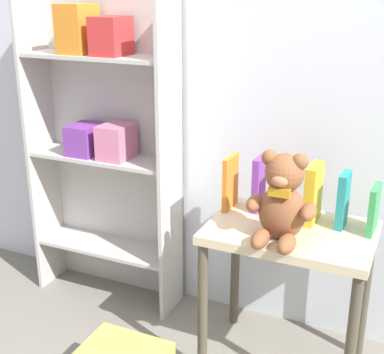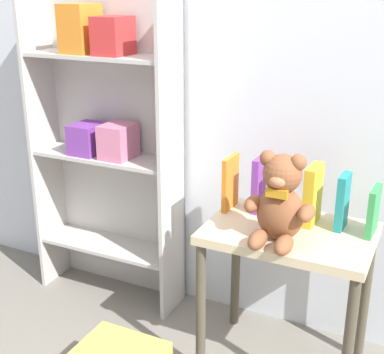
# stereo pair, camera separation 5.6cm
# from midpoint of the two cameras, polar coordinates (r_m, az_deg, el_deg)

# --- Properties ---
(wall_back) EXTENTS (4.80, 0.06, 2.50)m
(wall_back) POSITION_cam_midpoint_polar(r_m,az_deg,el_deg) (2.28, 12.75, 12.63)
(wall_back) COLOR silver
(wall_back) RESTS_ON ground_plane
(bookshelf_side) EXTENTS (0.74, 0.24, 1.48)m
(bookshelf_side) POSITION_cam_midpoint_polar(r_m,az_deg,el_deg) (2.60, -8.32, 4.48)
(bookshelf_side) COLOR #BCB7B2
(bookshelf_side) RESTS_ON ground_plane
(display_table) EXTENTS (0.63, 0.44, 0.63)m
(display_table) POSITION_cam_midpoint_polar(r_m,az_deg,el_deg) (2.15, 10.94, -8.00)
(display_table) COLOR beige
(display_table) RESTS_ON ground_plane
(teddy_bear) EXTENTS (0.26, 0.23, 0.34)m
(teddy_bear) POSITION_cam_midpoint_polar(r_m,az_deg,el_deg) (1.95, 10.17, -2.63)
(teddy_bear) COLOR brown
(teddy_bear) RESTS_ON display_table
(book_standing_orange) EXTENTS (0.02, 0.14, 0.23)m
(book_standing_orange) POSITION_cam_midpoint_polar(r_m,az_deg,el_deg) (2.23, 4.82, -0.61)
(book_standing_orange) COLOR orange
(book_standing_orange) RESTS_ON display_table
(book_standing_purple) EXTENTS (0.03, 0.11, 0.23)m
(book_standing_purple) POSITION_cam_midpoint_polar(r_m,az_deg,el_deg) (2.21, 7.84, -0.82)
(book_standing_purple) COLOR purple
(book_standing_purple) RESTS_ON display_table
(book_standing_pink) EXTENTS (0.03, 0.12, 0.23)m
(book_standing_pink) POSITION_cam_midpoint_polar(r_m,az_deg,el_deg) (2.17, 10.59, -1.45)
(book_standing_pink) COLOR #D17093
(book_standing_pink) RESTS_ON display_table
(book_standing_yellow) EXTENTS (0.05, 0.14, 0.24)m
(book_standing_yellow) POSITION_cam_midpoint_polar(r_m,az_deg,el_deg) (2.13, 13.48, -1.89)
(book_standing_yellow) COLOR gold
(book_standing_yellow) RESTS_ON display_table
(book_standing_teal) EXTENTS (0.03, 0.11, 0.22)m
(book_standing_teal) POSITION_cam_midpoint_polar(r_m,az_deg,el_deg) (2.12, 16.50, -2.56)
(book_standing_teal) COLOR teal
(book_standing_teal) RESTS_ON display_table
(book_standing_green) EXTENTS (0.03, 0.13, 0.19)m
(book_standing_green) POSITION_cam_midpoint_polar(r_m,az_deg,el_deg) (2.11, 19.50, -3.47)
(book_standing_green) COLOR #33934C
(book_standing_green) RESTS_ON display_table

